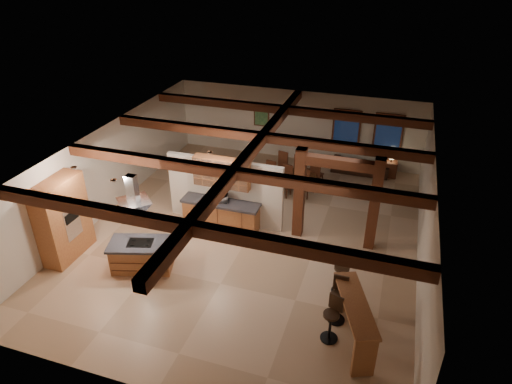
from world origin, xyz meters
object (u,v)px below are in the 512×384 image
sofa (360,164)px  bar_counter (354,315)px  kitchen_island (142,255)px  dining_table (293,181)px

sofa → bar_counter: size_ratio=1.01×
kitchen_island → sofa: (5.05, 8.00, -0.11)m
sofa → bar_counter: bar_counter is taller
dining_table → bar_counter: size_ratio=0.76×
dining_table → sofa: bearing=29.3°
sofa → bar_counter: bearing=95.9°
kitchen_island → sofa: kitchen_island is taller
bar_counter → dining_table: bearing=114.4°
kitchen_island → bar_counter: size_ratio=0.87×
kitchen_island → dining_table: bearing=64.2°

